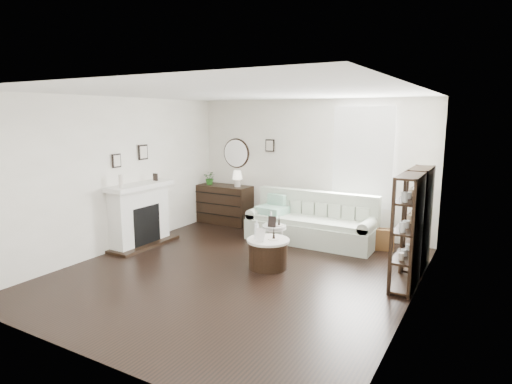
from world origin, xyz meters
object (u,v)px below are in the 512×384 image
Objects in this scene: drum_table at (268,253)px; sofa at (312,226)px; pedestal_table at (274,228)px; dresser at (224,204)px.

sofa is at bearing 88.29° from drum_table.
sofa is 1.06m from pedestal_table.
pedestal_table is at bearing 109.82° from drum_table.
sofa reaches higher than pedestal_table.
drum_table is 0.74m from pedestal_table.
drum_table is at bearing -70.18° from pedestal_table.
pedestal_table is at bearing -35.13° from dresser.
pedestal_table is (-0.29, -1.01, 0.15)m from sofa.
dresser is 1.90× the size of drum_table.
drum_table is at bearing -91.71° from sofa.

